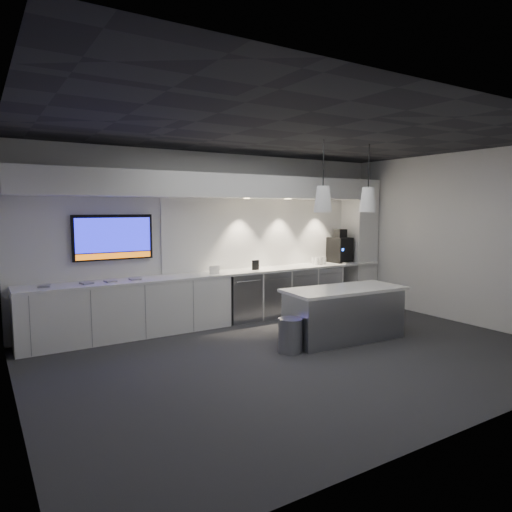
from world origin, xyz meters
TOP-DOWN VIEW (x-y plane):
  - floor at (0.00, 0.00)m, footprint 7.00×7.00m
  - ceiling at (0.00, 0.00)m, footprint 7.00×7.00m
  - wall_back at (0.00, 2.50)m, footprint 7.00×0.00m
  - wall_front at (0.00, -2.50)m, footprint 7.00×0.00m
  - wall_left at (-3.50, 0.00)m, footprint 0.00×7.00m
  - wall_right at (3.50, 0.00)m, footprint 0.00×7.00m
  - back_counter at (0.00, 2.17)m, footprint 6.80×0.65m
  - left_base_cabinets at (-1.75, 2.17)m, footprint 3.30×0.63m
  - fridge_unit_a at (0.25, 2.17)m, footprint 0.60×0.61m
  - fridge_unit_b at (0.88, 2.17)m, footprint 0.60×0.61m
  - fridge_unit_c at (1.51, 2.17)m, footprint 0.60×0.61m
  - fridge_unit_d at (2.14, 2.17)m, footprint 0.60×0.61m
  - backsplash at (1.20, 2.48)m, footprint 4.60×0.03m
  - soffit at (0.00, 2.20)m, footprint 6.90×0.60m
  - column at (3.20, 2.20)m, footprint 0.55×0.55m
  - wall_tv at (-1.90, 2.45)m, footprint 1.25×0.07m
  - island at (1.00, 0.26)m, footprint 1.95×0.94m
  - bin at (-0.07, 0.18)m, footprint 0.41×0.41m
  - coffee_machine at (2.66, 2.20)m, footprint 0.39×0.56m
  - sign_black at (0.55, 2.12)m, footprint 0.14×0.03m
  - sign_white at (-0.31, 2.05)m, footprint 0.18×0.03m
  - cup_cluster at (2.07, 2.16)m, footprint 0.27×0.17m
  - tray_a at (-2.97, 2.17)m, footprint 0.19×0.19m
  - tray_b at (-2.39, 2.14)m, footprint 0.20×0.20m
  - tray_c at (-2.04, 2.14)m, footprint 0.19×0.19m
  - tray_d at (-1.66, 2.14)m, footprint 0.17×0.17m
  - pendant_left at (0.55, 0.26)m, footprint 0.27×0.27m
  - pendant_right at (1.45, 0.26)m, footprint 0.27×0.27m

SIDE VIEW (x-z plane):
  - floor at x=0.00m, z-range 0.00..0.00m
  - bin at x=-0.07m, z-range 0.00..0.48m
  - island at x=1.00m, z-range 0.00..0.81m
  - fridge_unit_a at x=0.25m, z-range 0.00..0.85m
  - fridge_unit_b at x=0.88m, z-range 0.00..0.85m
  - fridge_unit_c at x=1.51m, z-range 0.00..0.85m
  - fridge_unit_d at x=2.14m, z-range 0.00..0.85m
  - left_base_cabinets at x=-1.75m, z-range 0.00..0.86m
  - back_counter at x=0.00m, z-range 0.86..0.90m
  - tray_a at x=-2.97m, z-range 0.90..0.92m
  - tray_b at x=-2.39m, z-range 0.90..0.92m
  - tray_c at x=-2.04m, z-range 0.90..0.92m
  - tray_d at x=-1.66m, z-range 0.90..0.92m
  - sign_white at x=-0.31m, z-range 0.90..1.04m
  - cup_cluster at x=2.07m, z-range 0.90..1.05m
  - sign_black at x=0.55m, z-range 0.90..1.08m
  - coffee_machine at x=2.66m, z-range 0.84..1.53m
  - column at x=3.20m, z-range 0.00..2.60m
  - wall_back at x=0.00m, z-range -2.00..5.00m
  - wall_front at x=0.00m, z-range -2.00..5.00m
  - wall_left at x=-3.50m, z-range -2.00..5.00m
  - wall_right at x=3.50m, z-range -2.00..5.00m
  - backsplash at x=1.20m, z-range 0.90..2.20m
  - wall_tv at x=-1.90m, z-range 1.20..1.92m
  - pendant_left at x=0.55m, z-range 1.61..2.69m
  - pendant_right at x=1.45m, z-range 1.61..2.69m
  - soffit at x=0.00m, z-range 2.20..2.60m
  - ceiling at x=0.00m, z-range 3.00..3.00m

